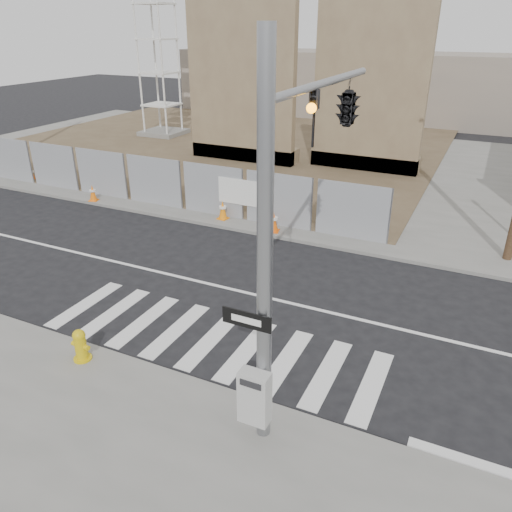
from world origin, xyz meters
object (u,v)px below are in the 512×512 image
at_px(traffic_cone_b, 93,193).
at_px(traffic_cone_c, 223,210).
at_px(traffic_cone_a, 32,174).
at_px(fire_hydrant, 80,345).
at_px(signal_pole, 324,154).
at_px(traffic_cone_d, 273,222).

relative_size(traffic_cone_b, traffic_cone_c, 0.94).
xyz_separation_m(traffic_cone_a, traffic_cone_b, (4.86, -1.13, 0.03)).
relative_size(fire_hydrant, traffic_cone_a, 1.26).
distance_m(traffic_cone_b, traffic_cone_c, 6.12).
bearing_deg(traffic_cone_a, signal_pole, -23.44).
bearing_deg(traffic_cone_c, traffic_cone_d, -8.36).
bearing_deg(traffic_cone_d, traffic_cone_c, 171.64).
bearing_deg(traffic_cone_c, fire_hydrant, -81.09).
relative_size(fire_hydrant, traffic_cone_d, 0.99).
height_order(fire_hydrant, traffic_cone_b, fire_hydrant).
relative_size(traffic_cone_a, traffic_cone_d, 0.78).
xyz_separation_m(traffic_cone_b, traffic_cone_d, (8.40, 0.13, 0.05)).
distance_m(traffic_cone_a, traffic_cone_c, 10.98).
xyz_separation_m(signal_pole, fire_hydrant, (-4.66, -2.50, -4.27)).
height_order(signal_pole, traffic_cone_b, signal_pole).
distance_m(traffic_cone_a, traffic_cone_d, 13.30).
bearing_deg(traffic_cone_b, traffic_cone_d, 0.91).
bearing_deg(traffic_cone_c, signal_pole, -47.81).
relative_size(signal_pole, fire_hydrant, 8.95).
xyz_separation_m(fire_hydrant, traffic_cone_d, (0.85, 8.90, -0.00)).
relative_size(fire_hydrant, traffic_cone_c, 1.06).
height_order(fire_hydrant, traffic_cone_a, fire_hydrant).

